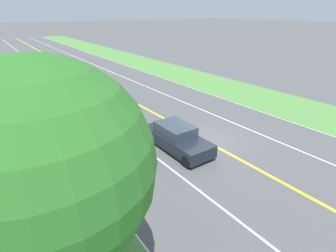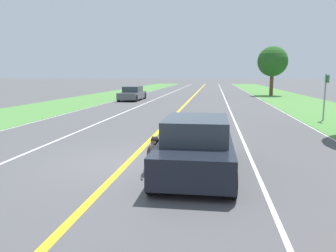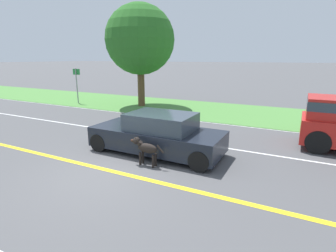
{
  "view_description": "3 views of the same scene",
  "coord_description": "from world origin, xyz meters",
  "px_view_note": "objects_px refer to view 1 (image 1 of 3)",
  "views": [
    {
      "loc": [
        10.01,
        10.05,
        7.2
      ],
      "look_at": [
        2.19,
        -0.97,
        1.25
      ],
      "focal_mm": 28.0,
      "sensor_mm": 36.0,
      "label": 1
    },
    {
      "loc": [
        2.38,
        -8.73,
        2.47
      ],
      "look_at": [
        1.25,
        -0.71,
        1.2
      ],
      "focal_mm": 35.0,
      "sensor_mm": 36.0,
      "label": 2
    },
    {
      "loc": [
        -5.52,
        -4.69,
        3.2
      ],
      "look_at": [
        2.07,
        -0.8,
        0.97
      ],
      "focal_mm": 28.0,
      "sensor_mm": 36.0,
      "label": 3
    }
  ],
  "objects_px": {
    "ego_car": "(177,138)",
    "dog": "(190,133)",
    "pickup_truck": "(78,110)",
    "car_trailing_near": "(77,75)",
    "roadside_tree_right_near": "(46,168)",
    "car_trailing_mid": "(45,58)"
  },
  "relations": [
    {
      "from": "ego_car",
      "to": "dog",
      "type": "xyz_separation_m",
      "value": [
        -1.12,
        -0.19,
        -0.1
      ]
    },
    {
      "from": "dog",
      "to": "pickup_truck",
      "type": "distance_m",
      "value": 8.01
    },
    {
      "from": "car_trailing_near",
      "to": "roadside_tree_right_near",
      "type": "xyz_separation_m",
      "value": [
        7.9,
        24.4,
        3.72
      ]
    },
    {
      "from": "pickup_truck",
      "to": "car_trailing_mid",
      "type": "distance_m",
      "value": 27.09
    },
    {
      "from": "pickup_truck",
      "to": "ego_car",
      "type": "bearing_deg",
      "value": 115.95
    },
    {
      "from": "car_trailing_near",
      "to": "car_trailing_mid",
      "type": "xyz_separation_m",
      "value": [
        0.27,
        -14.76,
        0.03
      ]
    },
    {
      "from": "ego_car",
      "to": "car_trailing_mid",
      "type": "relative_size",
      "value": 0.97
    },
    {
      "from": "ego_car",
      "to": "roadside_tree_right_near",
      "type": "relative_size",
      "value": 0.69
    },
    {
      "from": "dog",
      "to": "car_trailing_mid",
      "type": "distance_m",
      "value": 33.53
    },
    {
      "from": "dog",
      "to": "car_trailing_near",
      "type": "height_order",
      "value": "car_trailing_near"
    },
    {
      "from": "dog",
      "to": "car_trailing_near",
      "type": "distance_m",
      "value": 18.76
    },
    {
      "from": "car_trailing_near",
      "to": "roadside_tree_right_near",
      "type": "distance_m",
      "value": 25.92
    },
    {
      "from": "ego_car",
      "to": "car_trailing_near",
      "type": "bearing_deg",
      "value": -91.32
    },
    {
      "from": "dog",
      "to": "roadside_tree_right_near",
      "type": "relative_size",
      "value": 0.18
    },
    {
      "from": "car_trailing_near",
      "to": "roadside_tree_right_near",
      "type": "height_order",
      "value": "roadside_tree_right_near"
    },
    {
      "from": "ego_car",
      "to": "car_trailing_near",
      "type": "height_order",
      "value": "ego_car"
    },
    {
      "from": "pickup_truck",
      "to": "car_trailing_near",
      "type": "distance_m",
      "value": 12.68
    },
    {
      "from": "car_trailing_near",
      "to": "roadside_tree_right_near",
      "type": "relative_size",
      "value": 0.64
    },
    {
      "from": "car_trailing_mid",
      "to": "roadside_tree_right_near",
      "type": "xyz_separation_m",
      "value": [
        7.64,
        39.17,
        3.69
      ]
    },
    {
      "from": "dog",
      "to": "roadside_tree_right_near",
      "type": "xyz_separation_m",
      "value": [
        8.59,
        5.65,
        3.76
      ]
    },
    {
      "from": "roadside_tree_right_near",
      "to": "dog",
      "type": "bearing_deg",
      "value": -146.65
    },
    {
      "from": "pickup_truck",
      "to": "car_trailing_mid",
      "type": "relative_size",
      "value": 1.18
    }
  ]
}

